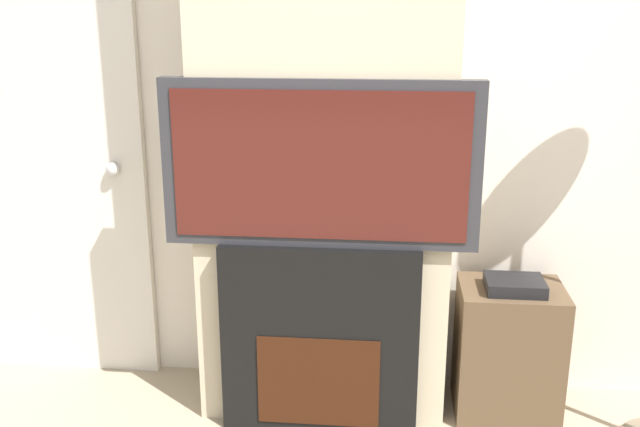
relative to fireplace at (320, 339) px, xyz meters
name	(u,v)px	position (x,y,z in m)	size (l,w,h in m)	color
wall_back	(330,79)	(0.00, 0.44, 0.97)	(6.00, 0.06, 2.70)	silver
chimney_breast	(325,85)	(0.00, 0.20, 0.97)	(0.99, 0.40, 2.70)	beige
fireplace	(320,339)	(0.00, 0.00, 0.00)	(0.77, 0.15, 0.77)	black
television	(320,165)	(0.00, 0.00, 0.70)	(1.17, 0.07, 0.62)	#2D2D33
media_stand	(508,348)	(0.76, 0.19, -0.10)	(0.42, 0.33, 0.60)	brown
entry_door	(50,157)	(-1.22, 0.38, 0.62)	(0.85, 0.09, 2.02)	silver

